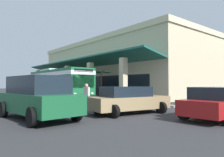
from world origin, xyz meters
name	(u,v)px	position (x,y,z in m)	size (l,w,h in m)	color
ground	(90,96)	(0.00, 8.00, 0.00)	(120.00, 120.00, 0.00)	#2D2D30
curb_strip	(67,96)	(-0.92, 5.06, 0.06)	(32.33, 0.50, 0.12)	#9E998E
plaza_building	(123,70)	(-0.92, 14.69, 3.89)	(27.24, 16.90, 7.77)	#C6B793
transit_bus	(58,82)	(1.95, 2.45, 1.85)	(11.23, 2.91, 3.34)	#196638
parked_sedan_tan	(128,100)	(15.38, 0.42, 0.75)	(2.86, 4.62, 1.47)	#9E845B
parked_sedan_red	(219,103)	(19.28, 2.41, 0.75)	(2.48, 4.43, 1.47)	maroon
parked_suv_green	(38,97)	(13.99, -4.00, 1.02)	(4.96, 2.50, 1.97)	#195933
pedestrian	(86,94)	(11.81, -0.01, 0.91)	(0.66, 0.37, 1.63)	navy
potted_palm	(101,90)	(4.91, 6.25, 0.91)	(1.60, 1.92, 3.08)	brown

